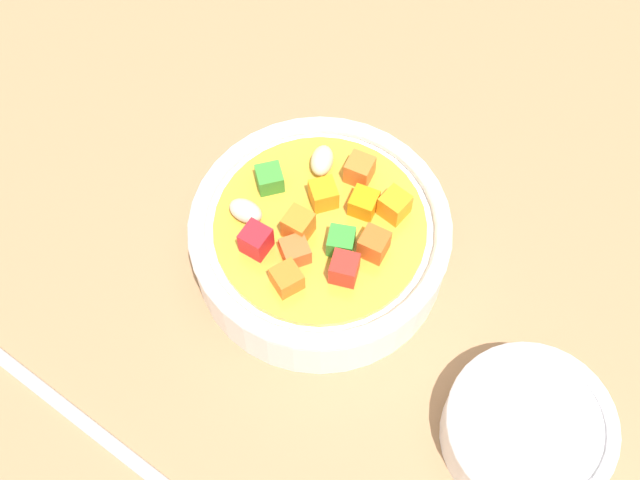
# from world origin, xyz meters

# --- Properties ---
(ground_plane) EXTENTS (1.40, 1.40, 0.02)m
(ground_plane) POSITION_xyz_m (0.00, 0.00, -0.01)
(ground_plane) COLOR #9E754F
(soup_bowl_main) EXTENTS (0.15, 0.15, 0.06)m
(soup_bowl_main) POSITION_xyz_m (-0.00, 0.00, 0.02)
(soup_bowl_main) COLOR white
(soup_bowl_main) RESTS_ON ground_plane
(spoon) EXTENTS (0.14, 0.21, 0.01)m
(spoon) POSITION_xyz_m (-0.13, -0.09, 0.00)
(spoon) COLOR silver
(spoon) RESTS_ON ground_plane
(side_bowl_small) EXTENTS (0.09, 0.09, 0.03)m
(side_bowl_small) POSITION_xyz_m (0.06, -0.15, 0.02)
(side_bowl_small) COLOR white
(side_bowl_small) RESTS_ON ground_plane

